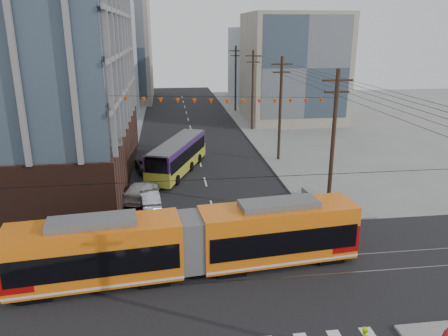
% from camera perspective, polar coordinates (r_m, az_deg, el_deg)
% --- Properties ---
extents(ground, '(160.00, 160.00, 0.00)m').
position_cam_1_polar(ground, '(22.97, 2.33, -18.50)').
color(ground, slate).
extents(bg_bldg_nw_near, '(18.00, 16.00, 18.00)m').
position_cam_1_polar(bg_bldg_nw_near, '(71.73, -19.03, 13.05)').
color(bg_bldg_nw_near, '#8C99A5').
rests_on(bg_bldg_nw_near, ground).
extents(bg_bldg_ne_near, '(14.00, 14.00, 16.00)m').
position_cam_1_polar(bg_bldg_ne_near, '(69.24, 8.90, 12.81)').
color(bg_bldg_ne_near, gray).
rests_on(bg_bldg_ne_near, ground).
extents(bg_bldg_nw_far, '(16.00, 18.00, 20.00)m').
position_cam_1_polar(bg_bldg_nw_far, '(90.97, -14.78, 14.82)').
color(bg_bldg_nw_far, gray).
rests_on(bg_bldg_nw_far, ground).
extents(bg_bldg_ne_far, '(16.00, 16.00, 14.00)m').
position_cam_1_polar(bg_bldg_ne_far, '(89.10, 6.50, 13.29)').
color(bg_bldg_ne_far, '#8C99A5').
rests_on(bg_bldg_ne_far, ground).
extents(utility_pole_far, '(0.30, 0.30, 11.00)m').
position_cam_1_polar(utility_pole_far, '(75.63, 1.52, 11.50)').
color(utility_pole_far, black).
rests_on(utility_pole_far, ground).
extents(streetcar, '(20.05, 4.90, 3.83)m').
position_cam_1_polar(streetcar, '(25.38, -4.37, -9.70)').
color(streetcar, orange).
rests_on(streetcar, ground).
extents(city_bus, '(6.35, 11.51, 3.22)m').
position_cam_1_polar(city_bus, '(43.45, -6.07, 1.58)').
color(city_bus, '#32194D').
rests_on(city_bus, ground).
extents(parked_car_silver, '(1.98, 4.24, 1.34)m').
position_cam_1_polar(parked_car_silver, '(35.60, -9.71, -3.84)').
color(parked_car_silver, '#ACB0C2').
rests_on(parked_car_silver, ground).
extents(parked_car_white, '(3.37, 5.40, 1.46)m').
position_cam_1_polar(parked_car_white, '(37.07, -10.81, -2.93)').
color(parked_car_white, '#BCBCBC').
rests_on(parked_car_white, ground).
extents(parked_car_grey, '(2.97, 4.84, 1.25)m').
position_cam_1_polar(parked_car_grey, '(44.62, -10.00, 0.51)').
color(parked_car_grey, '#43454C').
rests_on(parked_car_grey, ground).
extents(jersey_barrier, '(1.41, 4.31, 0.85)m').
position_cam_1_polar(jersey_barrier, '(36.01, 11.86, -4.14)').
color(jersey_barrier, slate).
rests_on(jersey_barrier, ground).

